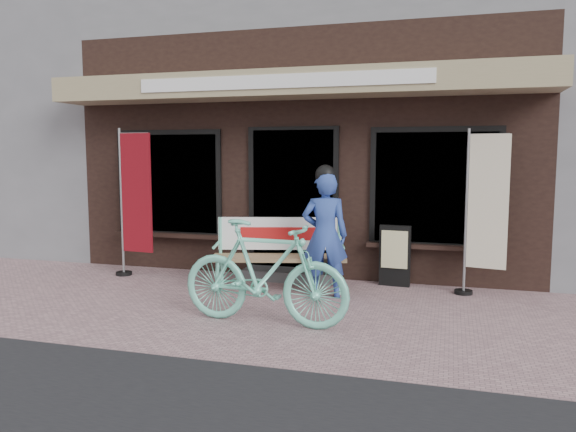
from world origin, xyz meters
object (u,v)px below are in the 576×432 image
(bench, at_px, (279,248))
(nobori_red, at_px, (134,201))
(bicycle, at_px, (264,273))
(nobori_cream, at_px, (484,211))
(person, at_px, (325,233))
(menu_stand, at_px, (395,255))

(bench, distance_m, nobori_red, 2.35)
(bicycle, relative_size, nobori_cream, 0.87)
(bench, relative_size, person, 1.09)
(nobori_cream, relative_size, menu_stand, 2.53)
(nobori_red, distance_m, nobori_cream, 4.87)
(bicycle, xyz_separation_m, nobori_cream, (2.28, 1.91, 0.54))
(person, xyz_separation_m, nobori_red, (-2.95, 0.39, 0.30))
(bicycle, xyz_separation_m, nobori_red, (-2.58, 1.70, 0.57))
(bicycle, bearing_deg, menu_stand, -24.81)
(nobori_red, xyz_separation_m, menu_stand, (3.74, 0.45, -0.69))
(bench, relative_size, nobori_cream, 0.86)
(person, relative_size, nobori_red, 0.77)
(bicycle, bearing_deg, person, -12.01)
(bench, relative_size, menu_stand, 2.16)
(nobori_red, relative_size, menu_stand, 2.59)
(bench, distance_m, nobori_cream, 2.67)
(bicycle, relative_size, menu_stand, 2.21)
(nobori_red, bearing_deg, bicycle, -29.29)
(bicycle, distance_m, nobori_cream, 3.02)
(nobori_red, distance_m, menu_stand, 3.83)
(nobori_red, bearing_deg, menu_stand, 10.84)
(bicycle, distance_m, nobori_red, 3.14)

